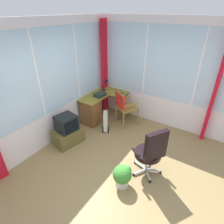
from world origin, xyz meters
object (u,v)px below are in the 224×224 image
(desk, at_px, (93,110))
(desk_lamp, at_px, (106,83))
(tv_remote, at_px, (121,93))
(space_heater, at_px, (106,121))
(office_chair, at_px, (151,151))
(wooden_armchair, at_px, (123,104))
(potted_plant, at_px, (123,175))
(tv_on_stand, at_px, (68,131))
(paper_tray, at_px, (100,95))

(desk, relative_size, desk_lamp, 3.95)
(tv_remote, bearing_deg, space_heater, -174.68)
(office_chair, bearing_deg, desk_lamp, 52.23)
(desk, bearing_deg, desk_lamp, 3.08)
(wooden_armchair, bearing_deg, potted_plant, -149.92)
(tv_remote, bearing_deg, wooden_armchair, -138.76)
(space_heater, relative_size, potted_plant, 1.24)
(tv_on_stand, xyz_separation_m, space_heater, (0.91, -0.44, -0.04))
(desk, xyz_separation_m, space_heater, (-0.12, -0.51, -0.12))
(office_chair, bearing_deg, wooden_armchair, 46.03)
(tv_on_stand, distance_m, space_heater, 1.02)
(desk, height_order, potted_plant, desk)
(desk_lamp, relative_size, tv_remote, 2.13)
(wooden_armchair, height_order, tv_on_stand, wooden_armchair)
(desk, xyz_separation_m, tv_remote, (0.72, -0.46, 0.34))
(desk_lamp, height_order, tv_remote, desk_lamp)
(desk, height_order, desk_lamp, desk_lamp)
(desk, relative_size, tv_remote, 8.42)
(desk, height_order, space_heater, desk)
(space_heater, bearing_deg, desk, 77.13)
(space_heater, bearing_deg, desk_lamp, 33.11)
(tv_remote, relative_size, space_heater, 0.27)
(desk_lamp, xyz_separation_m, potted_plant, (-2.12, -1.81, -0.68))
(space_heater, bearing_deg, paper_tray, 49.31)
(desk_lamp, distance_m, space_heater, 1.20)
(paper_tray, height_order, space_heater, paper_tray)
(paper_tray, xyz_separation_m, wooden_armchair, (0.12, -0.66, -0.16))
(office_chair, distance_m, potted_plant, 0.67)
(potted_plant, bearing_deg, desk, 51.75)
(tv_remote, distance_m, office_chair, 2.29)
(paper_tray, xyz_separation_m, tv_on_stand, (-1.29, 0.01, -0.45))
(potted_plant, bearing_deg, space_heater, 44.48)
(paper_tray, relative_size, wooden_armchair, 0.32)
(paper_tray, bearing_deg, desk_lamp, 14.05)
(desk, bearing_deg, tv_on_stand, -176.03)
(wooden_armchair, height_order, potted_plant, wooden_armchair)
(space_heater, xyz_separation_m, potted_plant, (-1.28, -1.25, -0.03))
(tv_remote, relative_size, wooden_armchair, 0.16)
(wooden_armchair, bearing_deg, tv_on_stand, 154.62)
(potted_plant, bearing_deg, tv_remote, 31.81)
(tv_remote, distance_m, paper_tray, 0.60)
(desk, bearing_deg, tv_remote, -32.44)
(tv_remote, xyz_separation_m, space_heater, (-0.84, -0.06, -0.46))
(space_heater, height_order, potted_plant, space_heater)
(office_chair, relative_size, space_heater, 1.94)
(wooden_armchair, bearing_deg, office_chair, -133.97)
(wooden_armchair, xyz_separation_m, tv_on_stand, (-1.41, 0.67, -0.29))
(tv_on_stand, bearing_deg, office_chair, -86.24)
(desk, relative_size, space_heater, 2.32)
(desk_lamp, distance_m, paper_tray, 0.51)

